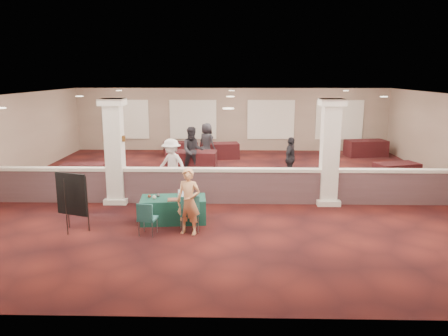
{
  "coord_description": "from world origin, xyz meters",
  "views": [
    {
      "loc": [
        0.14,
        -14.48,
        3.93
      ],
      "look_at": [
        -0.17,
        -2.0,
        1.22
      ],
      "focal_mm": 35.0,
      "sensor_mm": 36.0,
      "label": 1
    }
  ],
  "objects_px": {
    "far_table_back_right": "(366,148)",
    "attendee_d": "(207,142)",
    "attendee_b": "(172,165)",
    "easel_board": "(71,195)",
    "attendee_c": "(290,159)",
    "near_table": "(174,209)",
    "far_table_back_center": "(219,151)",
    "woman": "(189,201)",
    "attendee_a": "(193,151)",
    "conf_chair_side": "(146,216)",
    "far_table_back_left": "(181,149)",
    "far_table_front_left": "(84,172)",
    "conf_chair_main": "(190,210)",
    "far_table_front_center": "(192,161)",
    "far_table_front_right": "(397,172)"
  },
  "relations": [
    {
      "from": "near_table",
      "to": "attendee_c",
      "type": "distance_m",
      "value": 6.05
    },
    {
      "from": "conf_chair_main",
      "to": "conf_chair_side",
      "type": "relative_size",
      "value": 1.15
    },
    {
      "from": "near_table",
      "to": "attendee_d",
      "type": "bearing_deg",
      "value": 81.47
    },
    {
      "from": "attendee_c",
      "to": "attendee_d",
      "type": "xyz_separation_m",
      "value": [
        -3.34,
        3.5,
        0.06
      ]
    },
    {
      "from": "attendee_c",
      "to": "conf_chair_side",
      "type": "bearing_deg",
      "value": 167.94
    },
    {
      "from": "easel_board",
      "to": "attendee_c",
      "type": "relative_size",
      "value": 0.94
    },
    {
      "from": "woman",
      "to": "far_table_back_left",
      "type": "relative_size",
      "value": 1.04
    },
    {
      "from": "far_table_back_center",
      "to": "far_table_back_right",
      "type": "xyz_separation_m",
      "value": [
        7.07,
        0.75,
        0.02
      ]
    },
    {
      "from": "conf_chair_main",
      "to": "easel_board",
      "type": "xyz_separation_m",
      "value": [
        -2.94,
        -0.07,
        0.4
      ]
    },
    {
      "from": "woman",
      "to": "far_table_front_left",
      "type": "xyz_separation_m",
      "value": [
        -4.48,
        5.4,
        -0.51
      ]
    },
    {
      "from": "attendee_a",
      "to": "far_table_front_left",
      "type": "bearing_deg",
      "value": -176.12
    },
    {
      "from": "far_table_back_left",
      "to": "far_table_front_center",
      "type": "bearing_deg",
      "value": -75.63
    },
    {
      "from": "far_table_back_right",
      "to": "attendee_d",
      "type": "xyz_separation_m",
      "value": [
        -7.62,
        -1.5,
        0.49
      ]
    },
    {
      "from": "conf_chair_main",
      "to": "attendee_a",
      "type": "height_order",
      "value": "attendee_a"
    },
    {
      "from": "far_table_front_center",
      "to": "attendee_c",
      "type": "height_order",
      "value": "attendee_c"
    },
    {
      "from": "far_table_front_right",
      "to": "attendee_a",
      "type": "distance_m",
      "value": 7.79
    },
    {
      "from": "far_table_back_right",
      "to": "conf_chair_main",
      "type": "bearing_deg",
      "value": -125.37
    },
    {
      "from": "attendee_a",
      "to": "attendee_c",
      "type": "relative_size",
      "value": 1.16
    },
    {
      "from": "woman",
      "to": "attendee_a",
      "type": "xyz_separation_m",
      "value": [
        -0.51,
        6.57,
        0.11
      ]
    },
    {
      "from": "near_table",
      "to": "attendee_a",
      "type": "xyz_separation_m",
      "value": [
        0.0,
        5.66,
        0.61
      ]
    },
    {
      "from": "easel_board",
      "to": "far_table_front_right",
      "type": "distance_m",
      "value": 11.66
    },
    {
      "from": "woman",
      "to": "attendee_a",
      "type": "bearing_deg",
      "value": 110.91
    },
    {
      "from": "easel_board",
      "to": "attendee_b",
      "type": "distance_m",
      "value": 4.53
    },
    {
      "from": "attendee_a",
      "to": "far_table_front_right",
      "type": "bearing_deg",
      "value": -18.49
    },
    {
      "from": "far_table_front_left",
      "to": "woman",
      "type": "bearing_deg",
      "value": -50.34
    },
    {
      "from": "far_table_back_left",
      "to": "attendee_a",
      "type": "bearing_deg",
      "value": -76.26
    },
    {
      "from": "attendee_c",
      "to": "far_table_back_center",
      "type": "bearing_deg",
      "value": 57.22
    },
    {
      "from": "woman",
      "to": "far_table_back_left",
      "type": "distance_m",
      "value": 10.78
    },
    {
      "from": "conf_chair_side",
      "to": "attendee_b",
      "type": "bearing_deg",
      "value": 99.51
    },
    {
      "from": "attendee_a",
      "to": "conf_chair_main",
      "type": "bearing_deg",
      "value": -97.95
    },
    {
      "from": "conf_chair_side",
      "to": "attendee_c",
      "type": "distance_m",
      "value": 7.21
    },
    {
      "from": "far_table_front_left",
      "to": "near_table",
      "type": "bearing_deg",
      "value": -48.51
    },
    {
      "from": "far_table_back_left",
      "to": "far_table_front_left",
      "type": "bearing_deg",
      "value": -119.43
    },
    {
      "from": "near_table",
      "to": "far_table_back_left",
      "type": "bearing_deg",
      "value": 89.98
    },
    {
      "from": "conf_chair_side",
      "to": "far_table_back_left",
      "type": "distance_m",
      "value": 10.84
    },
    {
      "from": "woman",
      "to": "attendee_b",
      "type": "relative_size",
      "value": 0.94
    },
    {
      "from": "conf_chair_side",
      "to": "far_table_back_left",
      "type": "bearing_deg",
      "value": 102.26
    },
    {
      "from": "attendee_b",
      "to": "conf_chair_side",
      "type": "bearing_deg",
      "value": -61.51
    },
    {
      "from": "conf_chair_side",
      "to": "attendee_b",
      "type": "relative_size",
      "value": 0.48
    },
    {
      "from": "conf_chair_side",
      "to": "attendee_a",
      "type": "height_order",
      "value": "attendee_a"
    },
    {
      "from": "far_table_back_right",
      "to": "attendee_b",
      "type": "bearing_deg",
      "value": -142.59
    },
    {
      "from": "easel_board",
      "to": "conf_chair_main",
      "type": "bearing_deg",
      "value": 21.53
    },
    {
      "from": "far_table_front_left",
      "to": "far_table_front_center",
      "type": "relative_size",
      "value": 0.79
    },
    {
      "from": "conf_chair_main",
      "to": "far_table_back_left",
      "type": "bearing_deg",
      "value": 85.54
    },
    {
      "from": "attendee_a",
      "to": "attendee_c",
      "type": "xyz_separation_m",
      "value": [
        3.72,
        -0.91,
        -0.13
      ]
    },
    {
      "from": "attendee_a",
      "to": "attendee_b",
      "type": "xyz_separation_m",
      "value": [
        -0.5,
        -2.41,
        -0.06
      ]
    },
    {
      "from": "easel_board",
      "to": "attendee_c",
      "type": "xyz_separation_m",
      "value": [
        6.14,
        5.6,
        -0.15
      ]
    },
    {
      "from": "far_table_front_center",
      "to": "attendee_d",
      "type": "relative_size",
      "value": 1.15
    },
    {
      "from": "near_table",
      "to": "far_table_front_left",
      "type": "height_order",
      "value": "near_table"
    },
    {
      "from": "far_table_front_left",
      "to": "attendee_a",
      "type": "relative_size",
      "value": 0.85
    }
  ]
}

